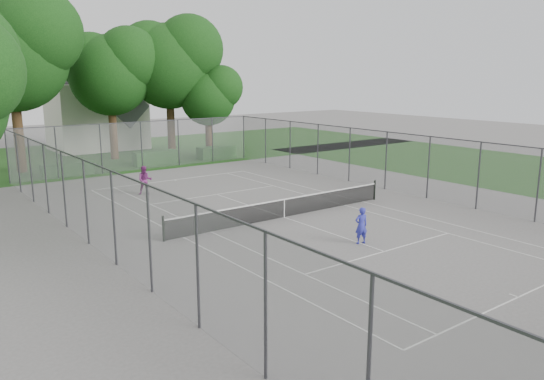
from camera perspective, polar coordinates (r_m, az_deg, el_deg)
ground at (r=25.89m, az=1.33°, el=-2.97°), size 120.00×120.00×0.00m
grass_far at (r=48.67m, az=-17.93°, el=3.61°), size 60.00×20.00×0.00m
grass_right at (r=42.82m, az=25.21°, el=1.93°), size 16.00×40.00×0.00m
court_markings at (r=25.89m, az=1.33°, el=-2.96°), size 11.03×23.83×0.01m
tennis_net at (r=25.77m, az=1.33°, el=-1.87°), size 12.87×0.10×1.10m
perimeter_fence at (r=25.48m, az=1.35°, el=0.96°), size 18.08×34.08×3.52m
tree_far_left at (r=41.52m, az=-26.20°, el=13.75°), size 8.88×8.11×12.76m
tree_far_midleft at (r=45.51m, az=-16.95°, el=12.40°), size 7.43×6.78×10.68m
tree_far_midright at (r=46.85m, az=-10.92°, el=13.66°), size 8.24×7.52×11.84m
tree_far_right at (r=46.15m, az=-6.82°, el=10.24°), size 5.34×4.87×7.67m
hedge_left at (r=39.49m, az=-21.17°, el=2.13°), size 3.45×1.03×0.86m
hedge_mid at (r=42.21m, az=-12.44°, el=3.41°), size 3.39×0.97×1.07m
hedge_right at (r=44.84m, az=-6.01°, el=4.06°), size 3.22×1.18×0.97m
house at (r=52.58m, az=-18.39°, el=8.56°), size 7.98×6.18×9.93m
girl_player at (r=22.04m, az=9.57°, el=-3.79°), size 0.64×0.50×1.54m
woman_player at (r=31.58m, az=-13.51°, el=1.02°), size 1.00×0.90×1.68m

